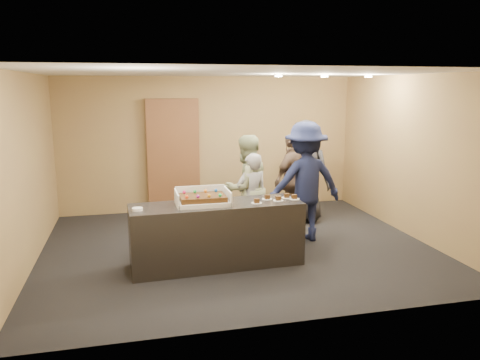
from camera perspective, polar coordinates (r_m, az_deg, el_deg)
The scene contains 17 objects.
room at distance 7.16m, azimuth -0.30°, elevation 2.09°, with size 6.04×6.00×2.70m.
serving_counter at distance 6.64m, azimuth -2.85°, elevation -6.65°, with size 2.40×0.70×0.90m, color black.
storage_cabinet at distance 9.44m, azimuth -8.14°, elevation 2.90°, with size 1.03×0.15×2.27m, color brown.
cake_box at distance 6.50m, azimuth -4.61°, elevation -2.51°, with size 0.73×0.50×0.22m.
sheet_cake at distance 6.46m, azimuth -4.58°, elevation -2.14°, with size 0.62×0.43×0.12m.
plate_stack at distance 6.29m, azimuth -12.40°, elevation -3.50°, with size 0.14×0.14×0.04m, color white.
slice_a at distance 6.52m, azimuth 2.04°, elevation -2.65°, with size 0.15×0.15×0.07m.
slice_b at distance 6.76m, azimuth 3.33°, elevation -2.17°, with size 0.15×0.15×0.07m.
slice_c at distance 6.69m, azimuth 4.68°, elevation -2.34°, with size 0.15×0.15×0.07m.
slice_d at distance 6.86m, azimuth 5.71°, elevation -2.01°, with size 0.15×0.15×0.07m.
slice_e at distance 6.80m, azimuth 6.63°, elevation -2.14°, with size 0.15×0.15×0.07m.
person_server_grey at distance 7.50m, azimuth 1.43°, elevation -2.26°, with size 0.54×0.35×1.47m, color #A0A0A5.
person_sage_man at distance 7.64m, azimuth 0.73°, elevation -1.00°, with size 0.85×0.66×1.74m, color #A1AD81.
person_navy_man at distance 7.67m, azimuth 7.93°, elevation -0.24°, with size 1.26×0.72×1.95m, color #171D41.
person_brown_extra at distance 8.51m, azimuth 6.48°, elevation 0.03°, with size 0.99×0.41×1.69m, color brown.
person_dark_suit at distance 8.81m, azimuth 7.88°, elevation 1.12°, with size 0.93×0.61×1.91m, color black.
ceiling_spotlights at distance 8.06m, azimuth 10.27°, elevation 12.36°, with size 1.72×0.12×0.03m.
Camera 1 is at (-1.60, -6.89, 2.50)m, focal length 35.00 mm.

